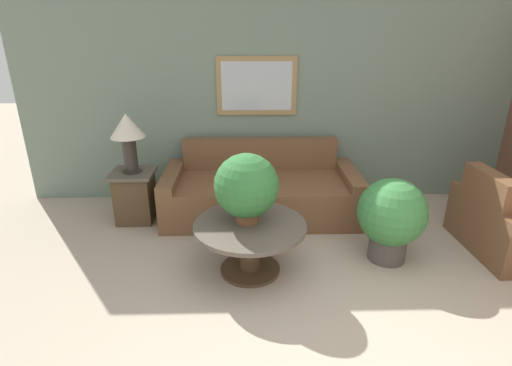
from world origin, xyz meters
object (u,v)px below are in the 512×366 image
(side_table, at_px, (135,195))
(potted_plant_on_table, at_px, (246,186))
(couch_main, at_px, (261,192))
(coffee_table, at_px, (250,237))
(table_lamp, at_px, (127,132))
(potted_plant_floor, at_px, (391,216))

(side_table, height_order, potted_plant_on_table, potted_plant_on_table)
(couch_main, distance_m, side_table, 1.46)
(coffee_table, bearing_deg, couch_main, 83.26)
(table_lamp, bearing_deg, side_table, 0.00)
(couch_main, height_order, table_lamp, table_lamp)
(coffee_table, height_order, potted_plant_on_table, potted_plant_on_table)
(couch_main, distance_m, potted_plant_floor, 1.59)
(couch_main, relative_size, side_table, 3.79)
(table_lamp, height_order, potted_plant_floor, table_lamp)
(table_lamp, bearing_deg, potted_plant_floor, -19.18)
(couch_main, xyz_separation_m, potted_plant_floor, (1.19, -1.04, 0.18))
(coffee_table, bearing_deg, table_lamp, 140.23)
(potted_plant_floor, bearing_deg, table_lamp, 160.82)
(coffee_table, xyz_separation_m, side_table, (-1.31, 1.09, -0.05))
(couch_main, height_order, side_table, couch_main)
(potted_plant_floor, bearing_deg, coffee_table, -172.62)
(coffee_table, xyz_separation_m, potted_plant_floor, (1.33, 0.17, 0.11))
(side_table, xyz_separation_m, potted_plant_floor, (2.64, -0.92, 0.16))
(coffee_table, relative_size, potted_plant_floor, 1.23)
(potted_plant_on_table, bearing_deg, side_table, 141.06)
(couch_main, height_order, potted_plant_on_table, potted_plant_on_table)
(couch_main, distance_m, potted_plant_on_table, 1.29)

